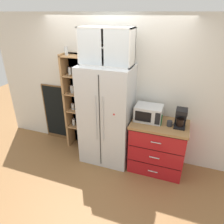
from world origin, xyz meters
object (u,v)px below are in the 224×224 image
object	(u,v)px
coffee_maker	(181,118)
refrigerator	(107,116)
mug_charcoal	(170,123)
chalkboard_menu	(57,113)
microwave	(149,113)
bottle_green	(160,119)

from	to	relation	value
coffee_maker	refrigerator	bearing A→B (deg)	-178.86
mug_charcoal	chalkboard_menu	bearing A→B (deg)	172.56
refrigerator	mug_charcoal	size ratio (longest dim) A/B	15.09
microwave	refrigerator	bearing A→B (deg)	-174.72
refrigerator	bottle_green	bearing A→B (deg)	-2.04
coffee_maker	bottle_green	xyz separation A→B (m)	(-0.31, -0.06, -0.04)
bottle_green	chalkboard_menu	world-z (taller)	chalkboard_menu
refrigerator	mug_charcoal	distance (m)	1.08
refrigerator	bottle_green	distance (m)	0.93
refrigerator	chalkboard_menu	xyz separation A→B (m)	(-1.25, 0.29, -0.28)
bottle_green	chalkboard_menu	bearing A→B (deg)	171.62
bottle_green	chalkboard_menu	size ratio (longest dim) A/B	0.21
coffee_maker	chalkboard_menu	world-z (taller)	same
mug_charcoal	bottle_green	distance (m)	0.17
microwave	coffee_maker	distance (m)	0.51
mug_charcoal	coffee_maker	bearing A→B (deg)	15.17
refrigerator	coffee_maker	xyz separation A→B (m)	(1.23, 0.02, 0.17)
mug_charcoal	chalkboard_menu	distance (m)	2.37
chalkboard_menu	microwave	bearing A→B (deg)	-6.39
refrigerator	coffee_maker	world-z (taller)	refrigerator
coffee_maker	microwave	bearing A→B (deg)	175.29
microwave	bottle_green	bearing A→B (deg)	-25.90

